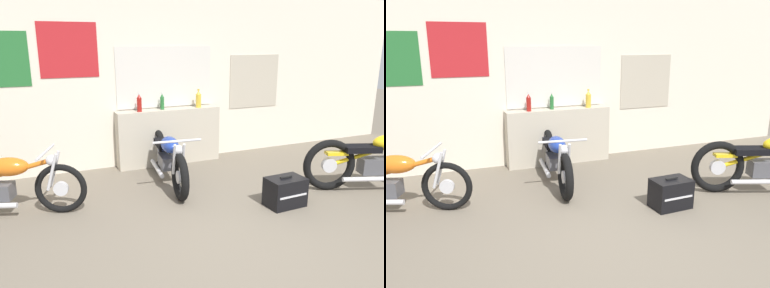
# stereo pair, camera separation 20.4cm
# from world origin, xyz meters

# --- Properties ---
(ground_plane) EXTENTS (24.00, 24.00, 0.00)m
(ground_plane) POSITION_xyz_m (0.00, 0.00, 0.00)
(ground_plane) COLOR #706656
(wall_back) EXTENTS (10.00, 0.07, 2.80)m
(wall_back) POSITION_xyz_m (0.00, 3.07, 1.40)
(wall_back) COLOR beige
(wall_back) RESTS_ON ground_plane
(sill_counter) EXTENTS (1.75, 0.28, 0.92)m
(sill_counter) POSITION_xyz_m (0.16, 2.89, 0.46)
(sill_counter) COLOR #B7AD99
(sill_counter) RESTS_ON ground_plane
(bottle_leftmost) EXTENTS (0.08, 0.08, 0.30)m
(bottle_leftmost) POSITION_xyz_m (-0.34, 2.85, 1.06)
(bottle_leftmost) COLOR maroon
(bottle_leftmost) RESTS_ON sill_counter
(bottle_left_center) EXTENTS (0.06, 0.06, 0.28)m
(bottle_left_center) POSITION_xyz_m (0.05, 2.89, 1.05)
(bottle_left_center) COLOR #23662D
(bottle_left_center) RESTS_ON sill_counter
(bottle_center) EXTENTS (0.09, 0.09, 0.31)m
(bottle_center) POSITION_xyz_m (0.68, 2.84, 1.06)
(bottle_center) COLOR gold
(bottle_center) RESTS_ON sill_counter
(motorcycle_yellow) EXTENTS (2.05, 0.91, 0.90)m
(motorcycle_yellow) POSITION_xyz_m (2.44, 0.64, 0.43)
(motorcycle_yellow) COLOR black
(motorcycle_yellow) RESTS_ON ground_plane
(motorcycle_blue) EXTENTS (0.64, 1.97, 0.77)m
(motorcycle_blue) POSITION_xyz_m (-0.16, 2.04, 0.38)
(motorcycle_blue) COLOR black
(motorcycle_blue) RESTS_ON ground_plane
(motorcycle_orange) EXTENTS (1.90, 0.86, 0.78)m
(motorcycle_orange) POSITION_xyz_m (-2.33, 1.81, 0.39)
(motorcycle_orange) COLOR black
(motorcycle_orange) RESTS_ON ground_plane
(hard_case_black) EXTENTS (0.49, 0.34, 0.39)m
(hard_case_black) POSITION_xyz_m (0.91, 0.69, 0.18)
(hard_case_black) COLOR black
(hard_case_black) RESTS_ON ground_plane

